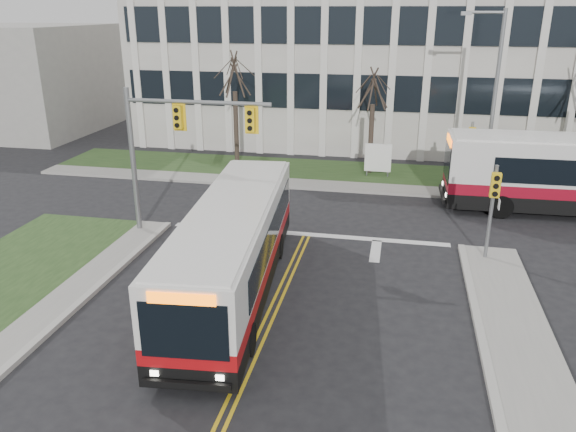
# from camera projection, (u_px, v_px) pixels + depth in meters

# --- Properties ---
(ground) EXTENTS (120.00, 120.00, 0.00)m
(ground) POSITION_uv_depth(u_px,v_px,m) (261.00, 336.00, 16.70)
(ground) COLOR black
(ground) RESTS_ON ground
(sidewalk_cross) EXTENTS (44.00, 1.60, 0.14)m
(sidewalk_cross) POSITION_uv_depth(u_px,v_px,m) (422.00, 191.00, 29.71)
(sidewalk_cross) COLOR #9E9B93
(sidewalk_cross) RESTS_ON ground
(building_lawn) EXTENTS (44.00, 5.00, 0.12)m
(building_lawn) POSITION_uv_depth(u_px,v_px,m) (421.00, 177.00, 32.29)
(building_lawn) COLOR #26421C
(building_lawn) RESTS_ON ground
(office_building) EXTENTS (40.00, 16.00, 12.00)m
(office_building) POSITION_uv_depth(u_px,v_px,m) (425.00, 54.00, 41.25)
(office_building) COLOR beige
(office_building) RESTS_ON ground
(building_annex) EXTENTS (12.00, 12.00, 8.00)m
(building_annex) POSITION_uv_depth(u_px,v_px,m) (20.00, 79.00, 44.05)
(building_annex) COLOR #9E9B93
(building_annex) RESTS_ON ground
(mast_arm_signal) EXTENTS (6.11, 0.38, 6.20)m
(mast_arm_signal) POSITION_uv_depth(u_px,v_px,m) (168.00, 137.00, 22.85)
(mast_arm_signal) COLOR slate
(mast_arm_signal) RESTS_ON ground
(signal_pole_near) EXTENTS (0.34, 0.39, 3.80)m
(signal_pole_near) POSITION_uv_depth(u_px,v_px,m) (493.00, 200.00, 20.83)
(signal_pole_near) COLOR slate
(signal_pole_near) RESTS_ON ground
(signal_pole_far) EXTENTS (0.34, 0.39, 3.80)m
(signal_pole_far) POSITION_uv_depth(u_px,v_px,m) (470.00, 148.00, 28.64)
(signal_pole_far) COLOR slate
(signal_pole_far) RESTS_ON ground
(streetlight) EXTENTS (2.15, 0.25, 9.20)m
(streetlight) POSITION_uv_depth(u_px,v_px,m) (492.00, 92.00, 28.29)
(streetlight) COLOR slate
(streetlight) RESTS_ON ground
(directory_sign) EXTENTS (1.50, 0.12, 2.00)m
(directory_sign) POSITION_uv_depth(u_px,v_px,m) (378.00, 158.00, 31.91)
(directory_sign) COLOR slate
(directory_sign) RESTS_ON ground
(tree_left) EXTENTS (1.80, 1.80, 7.70)m
(tree_left) POSITION_uv_depth(u_px,v_px,m) (234.00, 76.00, 32.44)
(tree_left) COLOR #42352B
(tree_left) RESTS_ON ground
(tree_mid) EXTENTS (1.80, 1.80, 6.82)m
(tree_mid) POSITION_uv_depth(u_px,v_px,m) (373.00, 90.00, 31.36)
(tree_mid) COLOR #42352B
(tree_mid) RESTS_ON ground
(bus_main) EXTENTS (3.54, 11.79, 3.10)m
(bus_main) POSITION_uv_depth(u_px,v_px,m) (234.00, 250.00, 18.86)
(bus_main) COLOR silver
(bus_main) RESTS_ON ground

